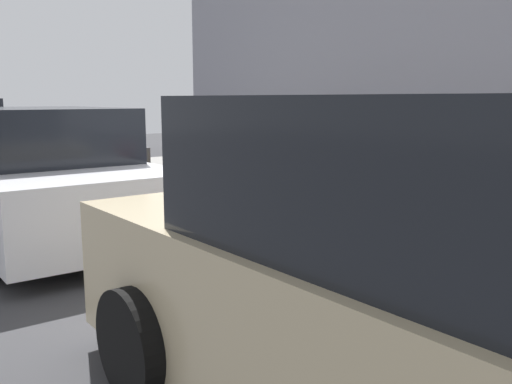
{
  "coord_description": "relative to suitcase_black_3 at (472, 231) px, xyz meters",
  "views": [
    {
      "loc": [
        -4.14,
        4.04,
        1.67
      ],
      "look_at": [
        0.77,
        0.07,
        0.61
      ],
      "focal_mm": 39.1,
      "sensor_mm": 36.0,
      "label": 1
    }
  ],
  "objects": [
    {
      "name": "suitcase_teal_5",
      "position": [
        1.12,
        0.12,
        -0.04
      ],
      "size": [
        0.48,
        0.3,
        0.81
      ],
      "color": "#0F606B",
      "rests_on": "sidewalk_curb"
    },
    {
      "name": "fire_hydrant",
      "position": [
        5.3,
        0.05,
        0.07
      ],
      "size": [
        0.39,
        0.21,
        0.77
      ],
      "color": "#D89E0C",
      "rests_on": "sidewalk_curb"
    },
    {
      "name": "suitcase_navy_9",
      "position": [
        3.27,
        0.08,
        0.02
      ],
      "size": [
        0.45,
        0.23,
        0.91
      ],
      "color": "navy",
      "rests_on": "sidewalk_curb"
    },
    {
      "name": "sidewalk_curb",
      "position": [
        1.52,
        -1.89,
        -0.4
      ],
      "size": [
        18.0,
        5.0,
        0.14
      ],
      "primitive_type": "cube",
      "color": "gray",
      "rests_on": "ground_plane"
    },
    {
      "name": "bollard_post",
      "position": [
        5.85,
        0.2,
        0.02
      ],
      "size": [
        0.14,
        0.14,
        0.71
      ],
      "primitive_type": "cylinder",
      "color": "#333338",
      "rests_on": "sidewalk_curb"
    },
    {
      "name": "suitcase_olive_8",
      "position": [
        2.72,
        0.1,
        0.0
      ],
      "size": [
        0.49,
        0.25,
        0.89
      ],
      "color": "#59601E",
      "rests_on": "sidewalk_curb"
    },
    {
      "name": "suitcase_silver_6",
      "position": [
        1.64,
        0.0,
        0.05
      ],
      "size": [
        0.41,
        0.25,
        0.82
      ],
      "color": "#9EA0A8",
      "rests_on": "sidewalk_curb"
    },
    {
      "name": "suitcase_maroon_4",
      "position": [
        0.57,
        -0.02,
        -0.05
      ],
      "size": [
        0.45,
        0.25,
        0.63
      ],
      "color": "maroon",
      "rests_on": "sidewalk_curb"
    },
    {
      "name": "parked_car_beige_0",
      "position": [
        -1.24,
        2.48,
        0.31
      ],
      "size": [
        4.27,
        2.02,
        1.68
      ],
      "color": "tan",
      "rests_on": "ground_plane"
    },
    {
      "name": "suitcase_maroon_11",
      "position": [
        4.33,
        0.07,
        -0.05
      ],
      "size": [
        0.5,
        0.24,
        0.86
      ],
      "color": "maroon",
      "rests_on": "sidewalk_curb"
    },
    {
      "name": "suitcase_black_3",
      "position": [
        0.0,
        0.0,
        0.0
      ],
      "size": [
        0.51,
        0.21,
        0.98
      ],
      "color": "black",
      "rests_on": "sidewalk_curb"
    },
    {
      "name": "parked_car_white_1",
      "position": [
        4.25,
        2.48,
        0.26
      ],
      "size": [
        4.56,
        2.23,
        1.56
      ],
      "color": "silver",
      "rests_on": "ground_plane"
    },
    {
      "name": "ground_plane",
      "position": [
        1.52,
        0.61,
        -0.47
      ],
      "size": [
        40.0,
        40.0,
        0.0
      ],
      "primitive_type": "plane",
      "color": "#333335"
    },
    {
      "name": "suitcase_red_7",
      "position": [
        2.16,
        0.05,
        0.03
      ],
      "size": [
        0.45,
        0.27,
        0.94
      ],
      "color": "red",
      "rests_on": "sidewalk_curb"
    },
    {
      "name": "suitcase_black_10",
      "position": [
        3.79,
        0.1,
        -0.05
      ],
      "size": [
        0.41,
        0.23,
        0.62
      ],
      "color": "black",
      "rests_on": "sidewalk_curb"
    }
  ]
}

